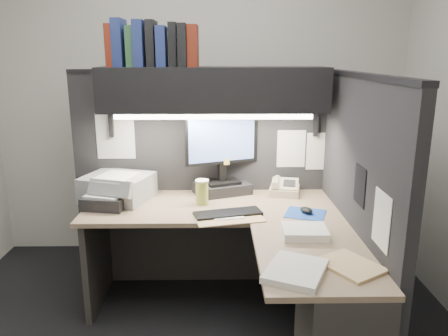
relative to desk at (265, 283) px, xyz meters
The scene contains 21 objects.
wall_back 1.81m from the desk, 105.82° to the left, with size 3.50×0.04×2.70m, color beige.
wall_front 1.80m from the desk, 105.86° to the right, with size 3.50×0.04×2.70m, color beige.
partition_back 1.07m from the desk, 113.00° to the left, with size 1.90×0.06×1.60m, color black.
partition_right 0.68m from the desk, 18.19° to the left, with size 0.06×1.50×1.60m, color black.
desk is the anchor object (origin of this frame).
overhead_shelf 1.33m from the desk, 111.79° to the left, with size 1.55×0.34×0.30m, color black.
task_light_tube 1.12m from the desk, 116.16° to the left, with size 0.04×0.04×1.32m, color white.
monitor 1.00m from the desk, 106.45° to the left, with size 0.53×0.37×0.59m.
keyboard 0.51m from the desk, 120.18° to the left, with size 0.43×0.14×0.02m, color black.
mousepad 0.56m from the desk, 51.96° to the left, with size 0.25×0.22×0.00m, color #1B4198.
mouse 0.58m from the desk, 51.94° to the left, with size 0.06×0.10×0.04m, color black.
telephone 0.89m from the desk, 74.57° to the left, with size 0.21×0.22×0.09m, color #BAAE8F.
coffee_cup 0.79m from the desk, 123.33° to the left, with size 0.09×0.09×0.16m, color #A8B448.
printer 1.26m from the desk, 144.77° to the left, with size 0.44×0.37×0.18m, color #939698.
notebook_stack 1.20m from the desk, 152.93° to the left, with size 0.28×0.23×0.08m, color black.
open_folder 0.48m from the desk, 123.00° to the left, with size 0.42×0.27×0.01m, color tan.
paper_stack_a 0.38m from the desk, ahead, with size 0.25×0.21×0.05m, color white.
paper_stack_b 0.53m from the desk, 77.97° to the right, with size 0.25×0.31×0.03m, color white.
manila_stack 0.59m from the desk, 44.47° to the right, with size 0.22×0.29×0.02m, color tan.
binder_row 1.69m from the desk, 133.43° to the left, with size 0.60×0.25×0.31m.
pinned_papers 0.83m from the desk, 90.40° to the left, with size 1.76×1.31×0.51m.
Camera 1 is at (0.15, -2.28, 1.72)m, focal length 35.00 mm.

